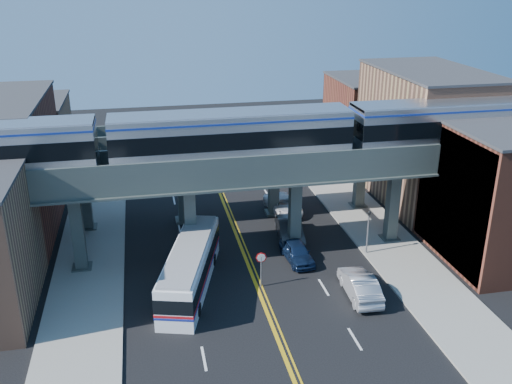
{
  "coord_description": "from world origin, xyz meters",
  "views": [
    {
      "loc": [
        -6.95,
        -30.47,
        20.55
      ],
      "look_at": [
        0.84,
        7.34,
        5.3
      ],
      "focal_mm": 40.0,
      "sensor_mm": 36.0,
      "label": 1
    }
  ],
  "objects_px": {
    "car_lane_d": "(257,163)",
    "traffic_signal": "(368,227)",
    "transit_bus": "(190,268)",
    "car_parked_curb": "(360,285)",
    "car_lane_a": "(297,252)",
    "car_lane_b": "(290,230)",
    "transit_train": "(231,136)",
    "car_lane_c": "(283,205)",
    "stop_sign": "(261,264)"
  },
  "relations": [
    {
      "from": "car_lane_d",
      "to": "traffic_signal",
      "type": "bearing_deg",
      "value": -72.23
    },
    {
      "from": "car_lane_d",
      "to": "transit_bus",
      "type": "bearing_deg",
      "value": -105.94
    },
    {
      "from": "car_parked_curb",
      "to": "car_lane_a",
      "type": "bearing_deg",
      "value": -60.48
    },
    {
      "from": "car_lane_a",
      "to": "car_lane_b",
      "type": "relative_size",
      "value": 0.82
    },
    {
      "from": "transit_train",
      "to": "transit_bus",
      "type": "distance_m",
      "value": 9.67
    },
    {
      "from": "car_lane_c",
      "to": "car_lane_b",
      "type": "bearing_deg",
      "value": -105.33
    },
    {
      "from": "stop_sign",
      "to": "transit_bus",
      "type": "relative_size",
      "value": 0.23
    },
    {
      "from": "car_lane_b",
      "to": "car_lane_d",
      "type": "xyz_separation_m",
      "value": [
        0.94,
        17.38,
        -0.05
      ]
    },
    {
      "from": "stop_sign",
      "to": "car_lane_b",
      "type": "bearing_deg",
      "value": 60.15
    },
    {
      "from": "car_lane_b",
      "to": "car_parked_curb",
      "type": "height_order",
      "value": "car_lane_b"
    },
    {
      "from": "car_lane_b",
      "to": "car_lane_a",
      "type": "bearing_deg",
      "value": -89.8
    },
    {
      "from": "stop_sign",
      "to": "transit_bus",
      "type": "xyz_separation_m",
      "value": [
        -4.75,
        0.99,
        -0.3
      ]
    },
    {
      "from": "car_lane_a",
      "to": "car_parked_curb",
      "type": "bearing_deg",
      "value": -68.68
    },
    {
      "from": "stop_sign",
      "to": "car_lane_c",
      "type": "relative_size",
      "value": 0.51
    },
    {
      "from": "stop_sign",
      "to": "car_lane_a",
      "type": "xyz_separation_m",
      "value": [
        3.41,
        3.13,
        -1.03
      ]
    },
    {
      "from": "stop_sign",
      "to": "car_lane_b",
      "type": "relative_size",
      "value": 0.5
    },
    {
      "from": "car_lane_a",
      "to": "car_lane_d",
      "type": "height_order",
      "value": "car_lane_d"
    },
    {
      "from": "stop_sign",
      "to": "car_lane_b",
      "type": "height_order",
      "value": "stop_sign"
    },
    {
      "from": "car_lane_a",
      "to": "car_lane_b",
      "type": "distance_m",
      "value": 3.45
    },
    {
      "from": "car_lane_d",
      "to": "stop_sign",
      "type": "bearing_deg",
      "value": -94.68
    },
    {
      "from": "car_lane_c",
      "to": "transit_train",
      "type": "bearing_deg",
      "value": -135.02
    },
    {
      "from": "traffic_signal",
      "to": "stop_sign",
      "type": "bearing_deg",
      "value": -161.37
    },
    {
      "from": "car_lane_b",
      "to": "traffic_signal",
      "type": "bearing_deg",
      "value": -28.66
    },
    {
      "from": "traffic_signal",
      "to": "car_lane_b",
      "type": "relative_size",
      "value": 0.78
    },
    {
      "from": "transit_train",
      "to": "car_lane_c",
      "type": "bearing_deg",
      "value": 51.33
    },
    {
      "from": "transit_train",
      "to": "traffic_signal",
      "type": "height_order",
      "value": "transit_train"
    },
    {
      "from": "car_parked_curb",
      "to": "stop_sign",
      "type": "bearing_deg",
      "value": -18.85
    },
    {
      "from": "car_parked_curb",
      "to": "traffic_signal",
      "type": "bearing_deg",
      "value": -112.86
    },
    {
      "from": "car_lane_b",
      "to": "car_parked_curb",
      "type": "relative_size",
      "value": 1.05
    },
    {
      "from": "transit_bus",
      "to": "car_parked_curb",
      "type": "relative_size",
      "value": 2.26
    },
    {
      "from": "car_lane_a",
      "to": "car_lane_c",
      "type": "distance_m",
      "value": 9.15
    },
    {
      "from": "transit_bus",
      "to": "car_lane_d",
      "type": "xyz_separation_m",
      "value": [
        9.45,
        22.94,
        -0.65
      ]
    },
    {
      "from": "car_lane_a",
      "to": "car_parked_curb",
      "type": "height_order",
      "value": "car_parked_curb"
    },
    {
      "from": "car_lane_c",
      "to": "car_lane_d",
      "type": "xyz_separation_m",
      "value": [
        0.05,
        11.74,
        0.11
      ]
    },
    {
      "from": "car_parked_curb",
      "to": "car_lane_c",
      "type": "bearing_deg",
      "value": -80.77
    },
    {
      "from": "transit_train",
      "to": "car_parked_curb",
      "type": "relative_size",
      "value": 10.48
    },
    {
      "from": "transit_train",
      "to": "stop_sign",
      "type": "height_order",
      "value": "transit_train"
    },
    {
      "from": "car_lane_a",
      "to": "car_lane_c",
      "type": "bearing_deg",
      "value": 77.23
    },
    {
      "from": "stop_sign",
      "to": "transit_bus",
      "type": "bearing_deg",
      "value": 168.19
    },
    {
      "from": "car_lane_a",
      "to": "car_lane_b",
      "type": "bearing_deg",
      "value": 79.16
    },
    {
      "from": "traffic_signal",
      "to": "car_lane_b",
      "type": "bearing_deg",
      "value": 145.28
    },
    {
      "from": "car_lane_b",
      "to": "car_lane_c",
      "type": "distance_m",
      "value": 5.71
    },
    {
      "from": "traffic_signal",
      "to": "car_parked_curb",
      "type": "bearing_deg",
      "value": -116.09
    },
    {
      "from": "traffic_signal",
      "to": "car_parked_curb",
      "type": "height_order",
      "value": "traffic_signal"
    },
    {
      "from": "transit_train",
      "to": "car_lane_d",
      "type": "relative_size",
      "value": 9.33
    },
    {
      "from": "car_lane_c",
      "to": "car_parked_curb",
      "type": "distance_m",
      "value": 14.79
    },
    {
      "from": "stop_sign",
      "to": "car_lane_c",
      "type": "distance_m",
      "value": 13.09
    },
    {
      "from": "transit_bus",
      "to": "car_lane_b",
      "type": "xyz_separation_m",
      "value": [
        8.51,
        5.57,
        -0.6
      ]
    },
    {
      "from": "traffic_signal",
      "to": "car_lane_b",
      "type": "distance_m",
      "value": 6.41
    },
    {
      "from": "transit_bus",
      "to": "traffic_signal",
      "type": "bearing_deg",
      "value": -65.62
    }
  ]
}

